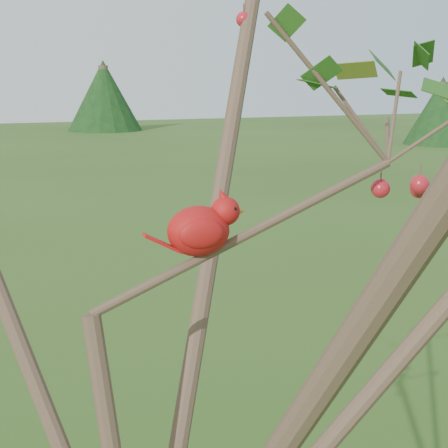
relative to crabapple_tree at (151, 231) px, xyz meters
name	(u,v)px	position (x,y,z in m)	size (l,w,h in m)	color
crabapple_tree	(151,231)	(0.00, 0.00, 0.00)	(2.35, 2.05, 2.95)	#423024
cardinal	(202,228)	(0.13, 0.11, -0.03)	(0.20, 0.11, 0.14)	#AC150E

